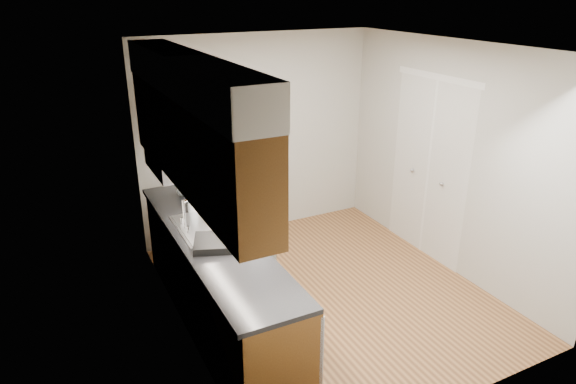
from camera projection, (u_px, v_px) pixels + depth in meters
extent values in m
plane|color=#9C6A3B|center=(328.00, 292.00, 5.38)|extent=(3.50, 3.50, 0.00)
plane|color=white|center=(336.00, 46.00, 4.45)|extent=(3.50, 3.50, 0.00)
cube|color=#B4B3A9|center=(178.00, 210.00, 4.29)|extent=(0.02, 3.50, 2.50)
cube|color=#B4B3A9|center=(450.00, 159.00, 5.55)|extent=(0.02, 3.50, 2.50)
cube|color=#B4B3A9|center=(258.00, 137.00, 6.37)|extent=(3.00, 0.02, 2.50)
cube|color=brown|center=(217.00, 283.00, 4.71)|extent=(0.60, 2.80, 0.90)
cube|color=black|center=(213.00, 238.00, 4.53)|extent=(0.63, 2.80, 0.04)
cube|color=#B2B2B7|center=(207.00, 231.00, 4.72)|extent=(0.48, 0.68, 0.14)
cube|color=#B2B2B7|center=(207.00, 226.00, 4.70)|extent=(0.52, 0.72, 0.01)
cube|color=#B2B2B7|center=(302.00, 340.00, 3.92)|extent=(0.03, 0.60, 0.80)
cube|color=brown|center=(192.00, 141.00, 4.14)|extent=(0.33, 2.80, 0.75)
cube|color=silver|center=(188.00, 75.00, 3.95)|extent=(0.35, 2.80, 0.30)
cube|color=#A5A5AA|center=(176.00, 163.00, 5.05)|extent=(0.46, 0.75, 0.16)
cube|color=white|center=(428.00, 170.00, 5.87)|extent=(0.02, 1.22, 2.05)
cube|color=slate|center=(264.00, 301.00, 5.22)|extent=(0.53, 0.81, 0.01)
imported|color=#93A8B3|center=(262.00, 212.00, 4.85)|extent=(0.61, 0.78, 1.98)
imported|color=silver|center=(192.00, 200.00, 4.95)|extent=(0.12, 0.12, 0.26)
imported|color=silver|center=(194.00, 195.00, 5.12)|extent=(0.14, 0.14, 0.21)
imported|color=silver|center=(182.00, 189.00, 5.37)|extent=(0.15, 0.15, 0.15)
cylinder|color=maroon|center=(216.00, 199.00, 5.15)|extent=(0.09, 0.09, 0.13)
cube|color=black|center=(219.00, 243.00, 4.33)|extent=(0.50, 0.47, 0.06)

